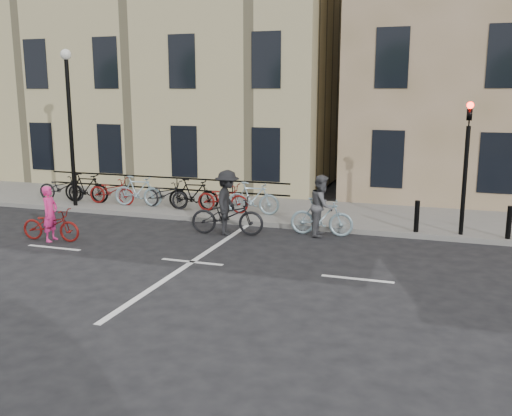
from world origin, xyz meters
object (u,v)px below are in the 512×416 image
(lamp_post, at_px, (69,108))
(cyclist_grey, at_px, (322,211))
(cyclist_pink, at_px, (51,222))
(traffic_light, at_px, (467,152))
(cyclist_dark, at_px, (227,209))

(lamp_post, height_order, cyclist_grey, lamp_post)
(cyclist_pink, height_order, cyclist_grey, cyclist_grey)
(traffic_light, bearing_deg, lamp_post, 179.73)
(traffic_light, distance_m, cyclist_grey, 4.24)
(cyclist_pink, distance_m, cyclist_dark, 4.89)
(traffic_light, height_order, cyclist_grey, traffic_light)
(lamp_post, distance_m, cyclist_pink, 5.20)
(cyclist_pink, bearing_deg, traffic_light, -75.70)
(cyclist_pink, xyz_separation_m, cyclist_dark, (4.36, 2.22, 0.21))
(traffic_light, bearing_deg, cyclist_dark, -166.56)
(cyclist_grey, bearing_deg, lamp_post, 82.38)
(traffic_light, relative_size, lamp_post, 0.74)
(traffic_light, relative_size, cyclist_grey, 2.13)
(traffic_light, bearing_deg, cyclist_grey, -168.30)
(lamp_post, bearing_deg, cyclist_grey, -5.40)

